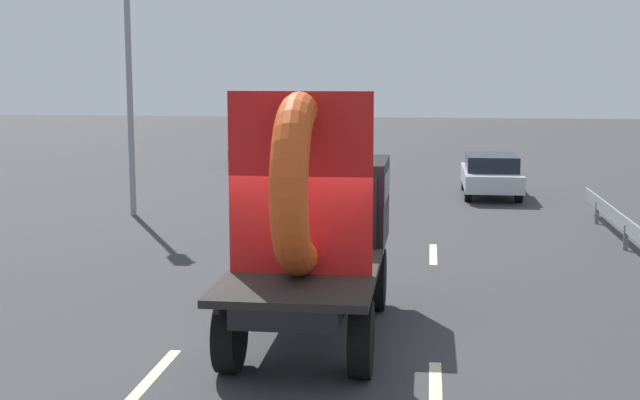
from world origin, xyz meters
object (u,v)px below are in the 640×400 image
traffic_light (128,50)px  oncoming_car (257,149)px  distant_sedan (491,174)px  flatbed_truck (316,216)px

traffic_light → oncoming_car: (0.81, 12.80, -3.76)m
traffic_light → oncoming_car: 13.37m
distant_sedan → oncoming_car: distant_sedan is taller
flatbed_truck → oncoming_car: 23.05m
flatbed_truck → oncoming_car: (-5.41, 22.38, -1.06)m
flatbed_truck → traffic_light: size_ratio=0.74×
oncoming_car → traffic_light: bearing=-93.6°
distant_sedan → traffic_light: size_ratio=0.58×
traffic_light → oncoming_car: traffic_light is taller
flatbed_truck → traffic_light: bearing=123.0°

